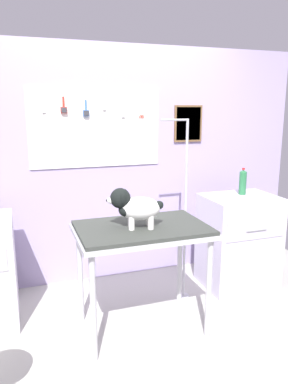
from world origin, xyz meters
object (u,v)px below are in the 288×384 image
at_px(cabinet_right, 238,241).
at_px(soda_bottle, 243,182).
at_px(grooming_arm, 184,218).
at_px(grooming_table, 142,237).
at_px(dog, 134,207).

xyz_separation_m(cabinet_right, soda_bottle, (0.06, 0.07, 0.57)).
relative_size(grooming_arm, cabinet_right, 1.82).
xyz_separation_m(grooming_table, cabinet_right, (1.13, 0.42, -0.31)).
height_order(grooming_arm, dog, grooming_arm).
height_order(dog, cabinet_right, dog).
distance_m(grooming_table, cabinet_right, 1.24).
bearing_deg(dog, cabinet_right, 20.15).
relative_size(grooming_table, grooming_arm, 0.61).
bearing_deg(cabinet_right, dog, -159.85).
xyz_separation_m(grooming_table, dog, (-0.07, -0.02, 0.25)).
bearing_deg(soda_bottle, grooming_table, -157.69).
distance_m(grooming_arm, soda_bottle, 0.74).
xyz_separation_m(grooming_arm, cabinet_right, (0.62, 0.07, -0.31)).
bearing_deg(cabinet_right, grooming_arm, -173.22).
height_order(cabinet_right, soda_bottle, soda_bottle).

